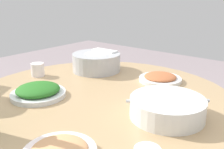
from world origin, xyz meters
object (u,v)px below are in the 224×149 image
at_px(dish_greens, 38,91).
at_px(dish_tofu_braise, 160,78).
at_px(soup_bowl, 167,108).
at_px(rice_bowl, 97,62).
at_px(round_dining_table, 100,124).
at_px(tea_cup_far, 37,70).

height_order(dish_greens, dish_tofu_braise, dish_greens).
distance_m(soup_bowl, dish_tofu_braise, 0.38).
bearing_deg(dish_greens, soup_bowl, -161.09).
relative_size(rice_bowl, dish_greens, 1.17).
relative_size(round_dining_table, rice_bowl, 4.31).
bearing_deg(soup_bowl, tea_cup_far, 0.67).
bearing_deg(soup_bowl, rice_bowl, -24.46).
relative_size(soup_bowl, dish_greens, 1.15).
bearing_deg(dish_greens, rice_bowl, -81.29).
xyz_separation_m(rice_bowl, dish_greens, (-0.07, 0.43, -0.03)).
distance_m(rice_bowl, dish_tofu_braise, 0.37).
height_order(soup_bowl, dish_greens, soup_bowl).
bearing_deg(rice_bowl, tea_cup_far, 57.47).
xyz_separation_m(soup_bowl, dish_tofu_braise, (0.21, -0.32, -0.02)).
bearing_deg(rice_bowl, round_dining_table, 134.45).
height_order(round_dining_table, dish_greens, dish_greens).
height_order(rice_bowl, soup_bowl, rice_bowl).
bearing_deg(round_dining_table, rice_bowl, -45.55).
height_order(round_dining_table, dish_tofu_braise, dish_tofu_braise).
bearing_deg(dish_tofu_braise, dish_greens, 58.91).
xyz_separation_m(round_dining_table, dish_tofu_braise, (-0.10, -0.33, 0.15)).
height_order(dish_tofu_braise, tea_cup_far, tea_cup_far).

